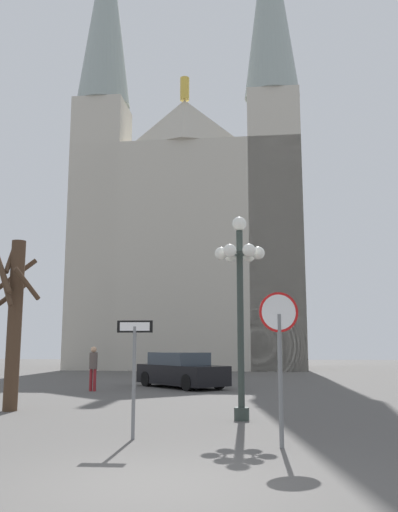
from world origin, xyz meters
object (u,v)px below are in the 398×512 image
cathedral (190,219)px  one_way_arrow_sign (134,362)px  street_lamp (240,284)px  stop_sign (279,338)px  pedestrian_walking (93,364)px  bare_tree (14,316)px  parked_car_near_black (181,371)px

cathedral → one_way_arrow_sign: (2.16, -30.91, -10.17)m
street_lamp → stop_sign: bearing=-78.0°
cathedral → pedestrian_walking: (-1.62, -20.44, -10.57)m
cathedral → bare_tree: bearing=-94.5°
street_lamp → bare_tree: street_lamp is taller
stop_sign → parked_car_near_black: bearing=104.3°
street_lamp → pedestrian_walking: (-5.81, 7.67, -2.22)m
stop_sign → street_lamp: bearing=102.0°
stop_sign → bare_tree: bare_tree is taller
stop_sign → parked_car_near_black: (-3.34, 13.12, -1.19)m
street_lamp → pedestrian_walking: street_lamp is taller
street_lamp → pedestrian_walking: 9.87m
pedestrian_walking → parked_car_near_black: bearing=32.8°
street_lamp → pedestrian_walking: bearing=127.2°
cathedral → one_way_arrow_sign: size_ratio=16.96×
street_lamp → parked_car_near_black: size_ratio=1.11×
stop_sign → one_way_arrow_sign: size_ratio=1.21×
bare_tree → pedestrian_walking: size_ratio=2.75×
one_way_arrow_sign → cathedral: bearing=94.0°
one_way_arrow_sign → pedestrian_walking: 11.13m
street_lamp → one_way_arrow_sign: bearing=-126.0°
bare_tree → pedestrian_walking: bearing=85.6°
one_way_arrow_sign → pedestrian_walking: size_ratio=1.31×
bare_tree → one_way_arrow_sign: bearing=-43.8°
street_lamp → cathedral: bearing=98.5°
stop_sign → street_lamp: (-0.72, 3.39, 1.37)m
cathedral → parked_car_near_black: (1.57, -18.39, -10.91)m
bare_tree → pedestrian_walking: 6.56m
bare_tree → parked_car_near_black: bearing=66.4°
pedestrian_walking → street_lamp: bearing=-52.8°
one_way_arrow_sign → street_lamp: street_lamp is taller
cathedral → street_lamp: size_ratio=7.67×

